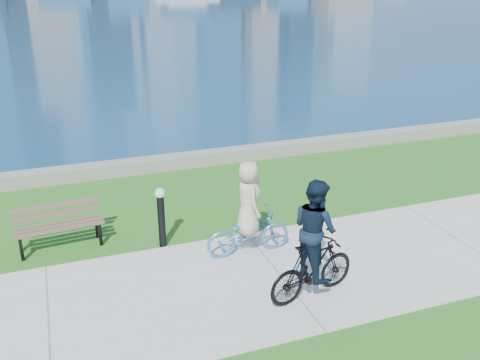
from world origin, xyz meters
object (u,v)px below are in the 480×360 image
Objects in this scene: bollard_lamp at (161,214)px; cyclist_woman at (248,220)px; cyclist_man at (314,249)px; park_bench at (58,222)px.

bollard_lamp is 1.74m from cyclist_woman.
cyclist_man is at bearing -164.10° from cyclist_woman.
cyclist_woman is 0.90× the size of cyclist_man.
park_bench is at bearing 65.76° from cyclist_woman.
cyclist_man reaches higher than park_bench.
park_bench is 2.06m from bollard_lamp.
cyclist_man is at bearing -52.85° from bollard_lamp.
cyclist_woman is at bearing 2.98° from cyclist_man.
bollard_lamp reaches higher than park_bench.
cyclist_woman reaches higher than park_bench.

